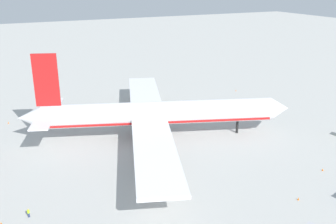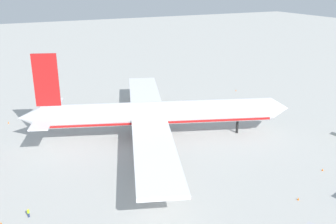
{
  "view_description": "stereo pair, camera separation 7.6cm",
  "coord_description": "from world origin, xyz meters",
  "px_view_note": "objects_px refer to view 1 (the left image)",
  "views": [
    {
      "loc": [
        -38.42,
        -84.39,
        39.73
      ],
      "look_at": [
        3.45,
        2.39,
        5.51
      ],
      "focal_mm": 40.42,
      "sensor_mm": 36.0,
      "label": 1
    },
    {
      "loc": [
        -38.35,
        -84.42,
        39.73
      ],
      "look_at": [
        3.45,
        2.39,
        5.51
      ],
      "focal_mm": 40.42,
      "sensor_mm": 36.0,
      "label": 2
    }
  ],
  "objects_px": {
    "baggage_cart_0": "(49,97)",
    "traffic_cone_2": "(298,199)",
    "airliner": "(155,114)",
    "ground_worker_0": "(29,213)",
    "traffic_cone_4": "(236,90)",
    "traffic_cone_0": "(8,123)",
    "traffic_cone_3": "(323,169)"
  },
  "relations": [
    {
      "from": "traffic_cone_2",
      "to": "traffic_cone_4",
      "type": "distance_m",
      "value": 73.35
    },
    {
      "from": "ground_worker_0",
      "to": "traffic_cone_0",
      "type": "bearing_deg",
      "value": 89.83
    },
    {
      "from": "baggage_cart_0",
      "to": "traffic_cone_2",
      "type": "height_order",
      "value": "baggage_cart_0"
    },
    {
      "from": "ground_worker_0",
      "to": "airliner",
      "type": "bearing_deg",
      "value": 34.08
    },
    {
      "from": "airliner",
      "to": "traffic_cone_2",
      "type": "xyz_separation_m",
      "value": [
        12.04,
        -39.96,
        -6.07
      ]
    },
    {
      "from": "traffic_cone_3",
      "to": "traffic_cone_4",
      "type": "bearing_deg",
      "value": 72.14
    },
    {
      "from": "ground_worker_0",
      "to": "traffic_cone_0",
      "type": "xyz_separation_m",
      "value": [
        0.15,
        50.31,
        -0.59
      ]
    },
    {
      "from": "traffic_cone_0",
      "to": "traffic_cone_4",
      "type": "bearing_deg",
      "value": -0.73
    },
    {
      "from": "traffic_cone_0",
      "to": "airliner",
      "type": "bearing_deg",
      "value": -37.91
    },
    {
      "from": "airliner",
      "to": "ground_worker_0",
      "type": "distance_m",
      "value": 42.19
    },
    {
      "from": "baggage_cart_0",
      "to": "traffic_cone_3",
      "type": "bearing_deg",
      "value": -60.42
    },
    {
      "from": "traffic_cone_3",
      "to": "traffic_cone_4",
      "type": "height_order",
      "value": "same"
    },
    {
      "from": "traffic_cone_3",
      "to": "traffic_cone_4",
      "type": "distance_m",
      "value": 62.33
    },
    {
      "from": "baggage_cart_0",
      "to": "traffic_cone_3",
      "type": "relative_size",
      "value": 6.24
    },
    {
      "from": "airliner",
      "to": "baggage_cart_0",
      "type": "distance_m",
      "value": 50.31
    },
    {
      "from": "traffic_cone_4",
      "to": "baggage_cart_0",
      "type": "bearing_deg",
      "value": 162.64
    },
    {
      "from": "airliner",
      "to": "traffic_cone_4",
      "type": "bearing_deg",
      "value": 30.22
    },
    {
      "from": "traffic_cone_0",
      "to": "traffic_cone_2",
      "type": "height_order",
      "value": "same"
    },
    {
      "from": "airliner",
      "to": "traffic_cone_2",
      "type": "bearing_deg",
      "value": -73.23
    },
    {
      "from": "airliner",
      "to": "traffic_cone_2",
      "type": "relative_size",
      "value": 140.4
    },
    {
      "from": "traffic_cone_4",
      "to": "ground_worker_0",
      "type": "bearing_deg",
      "value": -148.05
    },
    {
      "from": "ground_worker_0",
      "to": "traffic_cone_4",
      "type": "xyz_separation_m",
      "value": [
        79.06,
        49.31,
        -0.59
      ]
    },
    {
      "from": "traffic_cone_0",
      "to": "ground_worker_0",
      "type": "bearing_deg",
      "value": -90.17
    },
    {
      "from": "airliner",
      "to": "traffic_cone_3",
      "type": "bearing_deg",
      "value": -52.92
    },
    {
      "from": "traffic_cone_4",
      "to": "traffic_cone_0",
      "type": "bearing_deg",
      "value": 179.27
    },
    {
      "from": "ground_worker_0",
      "to": "traffic_cone_2",
      "type": "relative_size",
      "value": 3.08
    },
    {
      "from": "traffic_cone_0",
      "to": "baggage_cart_0",
      "type": "bearing_deg",
      "value": 52.3
    },
    {
      "from": "baggage_cart_0",
      "to": "traffic_cone_0",
      "type": "height_order",
      "value": "baggage_cart_0"
    },
    {
      "from": "airliner",
      "to": "traffic_cone_2",
      "type": "height_order",
      "value": "airliner"
    },
    {
      "from": "airliner",
      "to": "traffic_cone_0",
      "type": "bearing_deg",
      "value": 142.09
    },
    {
      "from": "baggage_cart_0",
      "to": "traffic_cone_0",
      "type": "relative_size",
      "value": 6.24
    },
    {
      "from": "traffic_cone_0",
      "to": "traffic_cone_3",
      "type": "distance_m",
      "value": 84.94
    }
  ]
}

